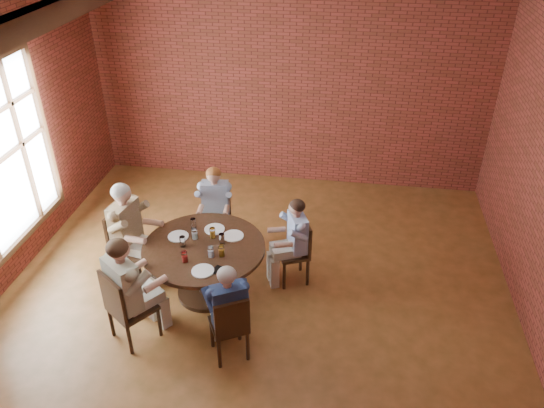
# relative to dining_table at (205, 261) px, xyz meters

# --- Properties ---
(floor) EXTENTS (7.00, 7.00, 0.00)m
(floor) POSITION_rel_dining_table_xyz_m (0.63, -0.27, -0.53)
(floor) COLOR #9E5E30
(floor) RESTS_ON ground
(ceiling) EXTENTS (7.00, 7.00, 0.00)m
(ceiling) POSITION_rel_dining_table_xyz_m (0.63, -0.27, 2.87)
(ceiling) COLOR beige
(ceiling) RESTS_ON wall_back
(wall_back) EXTENTS (7.00, 0.00, 7.00)m
(wall_back) POSITION_rel_dining_table_xyz_m (0.63, 3.23, 1.17)
(wall_back) COLOR maroon
(wall_back) RESTS_ON ground
(dining_table) EXTENTS (1.51, 1.51, 0.75)m
(dining_table) POSITION_rel_dining_table_xyz_m (0.00, 0.00, 0.00)
(dining_table) COLOR #332011
(dining_table) RESTS_ON floor
(chair_a) EXTENTS (0.49, 0.49, 0.88)m
(chair_a) POSITION_rel_dining_table_xyz_m (1.12, 0.47, -0.05)
(chair_a) COLOR #332011
(chair_a) RESTS_ON floor
(diner_a) EXTENTS (0.71, 0.65, 1.23)m
(diner_a) POSITION_rel_dining_table_xyz_m (1.05, 0.44, 0.09)
(diner_a) COLOR #476CB9
(diner_a) RESTS_ON floor
(chair_b) EXTENTS (0.43, 0.43, 0.90)m
(chair_b) POSITION_rel_dining_table_xyz_m (-0.12, 1.11, -0.04)
(chair_b) COLOR #332011
(chair_b) RESTS_ON floor
(diner_b) EXTENTS (0.55, 0.64, 1.26)m
(diner_b) POSITION_rel_dining_table_xyz_m (-0.11, 1.03, 0.10)
(diner_b) COLOR gray
(diner_b) RESTS_ON floor
(chair_c) EXTENTS (0.54, 0.54, 0.97)m
(chair_c) POSITION_rel_dining_table_xyz_m (-1.12, 0.24, -0.01)
(chair_c) COLOR #332011
(chair_c) RESTS_ON floor
(diner_c) EXTENTS (0.79, 0.69, 1.39)m
(diner_c) POSITION_rel_dining_table_xyz_m (-1.03, 0.22, 0.17)
(diner_c) COLOR brown
(diner_c) RESTS_ON floor
(chair_d) EXTENTS (0.63, 0.63, 0.97)m
(chair_d) POSITION_rel_dining_table_xyz_m (-0.68, -0.92, -0.01)
(chair_d) COLOR #332011
(chair_d) RESTS_ON floor
(diner_d) EXTENTS (0.86, 0.89, 1.39)m
(diner_d) POSITION_rel_dining_table_xyz_m (-0.63, -0.84, 0.17)
(diner_d) COLOR #C9AE9E
(diner_d) RESTS_ON floor
(chair_e) EXTENTS (0.52, 0.52, 0.89)m
(chair_e) POSITION_rel_dining_table_xyz_m (0.54, -1.01, -0.04)
(chair_e) COLOR #332011
(chair_e) RESTS_ON floor
(diner_e) EXTENTS (0.69, 0.74, 1.24)m
(diner_e) POSITION_rel_dining_table_xyz_m (0.51, -0.94, 0.09)
(diner_e) COLOR navy
(diner_e) RESTS_ON floor
(plate_a) EXTENTS (0.26, 0.26, 0.01)m
(plate_a) POSITION_rel_dining_table_xyz_m (0.31, 0.26, 0.23)
(plate_a) COLOR white
(plate_a) RESTS_ON dining_table
(plate_b) EXTENTS (0.26, 0.26, 0.01)m
(plate_b) POSITION_rel_dining_table_xyz_m (0.04, 0.37, 0.23)
(plate_b) COLOR white
(plate_b) RESTS_ON dining_table
(plate_c) EXTENTS (0.26, 0.26, 0.01)m
(plate_c) POSITION_rel_dining_table_xyz_m (-0.37, 0.15, 0.23)
(plate_c) COLOR white
(plate_c) RESTS_ON dining_table
(plate_d) EXTENTS (0.26, 0.26, 0.01)m
(plate_d) POSITION_rel_dining_table_xyz_m (0.12, -0.47, 0.23)
(plate_d) COLOR white
(plate_d) RESTS_ON dining_table
(glass_a) EXTENTS (0.07, 0.07, 0.14)m
(glass_a) POSITION_rel_dining_table_xyz_m (0.21, 0.09, 0.29)
(glass_a) COLOR white
(glass_a) RESTS_ON dining_table
(glass_b) EXTENTS (0.07, 0.07, 0.14)m
(glass_b) POSITION_rel_dining_table_xyz_m (0.07, 0.20, 0.29)
(glass_b) COLOR white
(glass_b) RESTS_ON dining_table
(glass_c) EXTENTS (0.07, 0.07, 0.14)m
(glass_c) POSITION_rel_dining_table_xyz_m (-0.23, 0.36, 0.29)
(glass_c) COLOR white
(glass_c) RESTS_ON dining_table
(glass_d) EXTENTS (0.07, 0.07, 0.14)m
(glass_d) POSITION_rel_dining_table_xyz_m (-0.15, 0.14, 0.29)
(glass_d) COLOR white
(glass_d) RESTS_ON dining_table
(glass_e) EXTENTS (0.07, 0.07, 0.14)m
(glass_e) POSITION_rel_dining_table_xyz_m (-0.25, -0.04, 0.29)
(glass_e) COLOR white
(glass_e) RESTS_ON dining_table
(glass_f) EXTENTS (0.07, 0.07, 0.14)m
(glass_f) POSITION_rel_dining_table_xyz_m (-0.14, -0.33, 0.29)
(glass_f) COLOR white
(glass_f) RESTS_ON dining_table
(glass_g) EXTENTS (0.07, 0.07, 0.14)m
(glass_g) POSITION_rel_dining_table_xyz_m (0.14, -0.19, 0.29)
(glass_g) COLOR white
(glass_g) RESTS_ON dining_table
(glass_h) EXTENTS (0.07, 0.07, 0.14)m
(glass_h) POSITION_rel_dining_table_xyz_m (0.26, -0.15, 0.29)
(glass_h) COLOR white
(glass_h) RESTS_ON dining_table
(smartphone) EXTENTS (0.13, 0.17, 0.01)m
(smartphone) POSITION_rel_dining_table_xyz_m (0.26, -0.42, 0.23)
(smartphone) COLOR black
(smartphone) RESTS_ON dining_table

